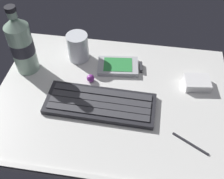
{
  "coord_description": "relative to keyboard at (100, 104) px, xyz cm",
  "views": [
    {
      "loc": [
        7.4,
        -47.62,
        57.22
      ],
      "look_at": [
        0.0,
        0.0,
        3.0
      ],
      "focal_mm": 43.81,
      "sensor_mm": 36.0,
      "label": 1
    }
  ],
  "objects": [
    {
      "name": "ground_plane",
      "position": [
        2.65,
        3.26,
        -1.79
      ],
      "size": [
        64.0,
        48.0,
        2.8
      ],
      "color": "silver"
    },
    {
      "name": "stylus_pen",
      "position": [
        23.32,
        -8.14,
        -0.46
      ],
      "size": [
        8.6,
        5.32,
        0.7
      ],
      "primitive_type": "cylinder",
      "rotation": [
        0.0,
        1.57,
        -0.52
      ],
      "color": "#26262B",
      "rests_on": "ground_plane"
    },
    {
      "name": "trackball_mouse",
      "position": [
        -4.35,
        8.49,
        0.29
      ],
      "size": [
        2.2,
        2.2,
        2.2
      ],
      "primitive_type": "sphere",
      "color": "purple",
      "rests_on": "ground_plane"
    },
    {
      "name": "charger_block",
      "position": [
        25.64,
        11.27,
        0.39
      ],
      "size": [
        7.65,
        6.44,
        2.4
      ],
      "primitive_type": "cube",
      "rotation": [
        0.0,
        0.0,
        0.13
      ],
      "color": "white",
      "rests_on": "ground_plane"
    },
    {
      "name": "juice_cup",
      "position": [
        -9.98,
        17.76,
        3.1
      ],
      "size": [
        6.4,
        6.4,
        8.5
      ],
      "color": "silver",
      "rests_on": "ground_plane"
    },
    {
      "name": "handheld_device",
      "position": [
        3.31,
        15.01,
        -0.08
      ],
      "size": [
        13.36,
        8.91,
        1.5
      ],
      "color": "#B7BABF",
      "rests_on": "ground_plane"
    },
    {
      "name": "keyboard",
      "position": [
        0.0,
        0.0,
        0.0
      ],
      "size": [
        29.21,
        11.56,
        1.7
      ],
      "color": "#232328",
      "rests_on": "ground_plane"
    },
    {
      "name": "water_bottle",
      "position": [
        -23.92,
        10.85,
        8.2
      ],
      "size": [
        6.73,
        6.73,
        20.8
      ],
      "color": "#9EC1A8",
      "rests_on": "ground_plane"
    }
  ]
}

